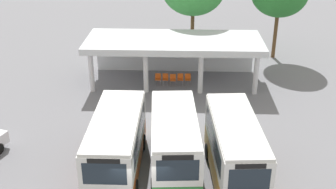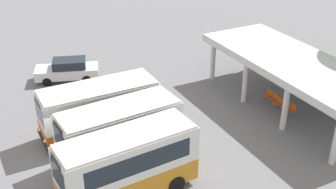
{
  "view_description": "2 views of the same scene",
  "coord_description": "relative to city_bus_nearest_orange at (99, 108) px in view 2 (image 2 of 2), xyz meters",
  "views": [
    {
      "loc": [
        1.73,
        -15.1,
        12.93
      ],
      "look_at": [
        0.92,
        7.04,
        2.56
      ],
      "focal_mm": 45.12,
      "sensor_mm": 36.0,
      "label": 1
    },
    {
      "loc": [
        19.79,
        -3.58,
        14.0
      ],
      "look_at": [
        -0.64,
        7.02,
        2.03
      ],
      "focal_mm": 46.78,
      "sensor_mm": 36.0,
      "label": 2
    }
  ],
  "objects": [
    {
      "name": "waiting_chair_second_from_end",
      "position": [
        1.99,
        11.26,
        -1.2
      ],
      "size": [
        0.45,
        0.45,
        0.86
      ],
      "color": "slate",
      "rests_on": "ground"
    },
    {
      "name": "city_bus_second_in_row",
      "position": [
        2.93,
        0.09,
        0.03
      ],
      "size": [
        2.7,
        6.63,
        3.17
      ],
      "color": "black",
      "rests_on": "ground"
    },
    {
      "name": "waiting_chair_middle_seat",
      "position": [
        2.56,
        11.17,
        -1.2
      ],
      "size": [
        0.45,
        0.45,
        0.86
      ],
      "color": "slate",
      "rests_on": "ground"
    },
    {
      "name": "city_bus_nearest_orange",
      "position": [
        0.0,
        0.0,
        0.0
      ],
      "size": [
        2.47,
        6.88,
        3.1
      ],
      "color": "black",
      "rests_on": "ground"
    },
    {
      "name": "waiting_chair_end_by_column",
      "position": [
        1.43,
        11.27,
        -1.2
      ],
      "size": [
        0.45,
        0.45,
        0.86
      ],
      "color": "slate",
      "rests_on": "ground"
    },
    {
      "name": "waiting_chair_fifth_seat",
      "position": [
        3.69,
        11.3,
        -1.2
      ],
      "size": [
        0.45,
        0.45,
        0.86
      ],
      "color": "slate",
      "rests_on": "ground"
    },
    {
      "name": "parked_car_flank",
      "position": [
        -8.04,
        0.33,
        -0.89
      ],
      "size": [
        3.15,
        4.86,
        1.62
      ],
      "color": "black",
      "rests_on": "ground"
    },
    {
      "name": "ground_plane",
      "position": [
        1.54,
        -3.04,
        -1.72
      ],
      "size": [
        180.0,
        180.0,
        0.0
      ],
      "primitive_type": "plane",
      "color": "slate"
    },
    {
      "name": "waiting_chair_fourth_seat",
      "position": [
        3.12,
        11.29,
        -1.2
      ],
      "size": [
        0.45,
        0.45,
        0.86
      ],
      "color": "slate",
      "rests_on": "ground"
    },
    {
      "name": "terminal_canopy",
      "position": [
        2.61,
        12.48,
        0.87
      ],
      "size": [
        13.11,
        5.17,
        3.4
      ],
      "color": "silver",
      "rests_on": "ground"
    },
    {
      "name": "city_bus_middle_cream",
      "position": [
        5.85,
        -0.69,
        0.14
      ],
      "size": [
        2.56,
        6.75,
        3.39
      ],
      "color": "black",
      "rests_on": "ground"
    }
  ]
}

